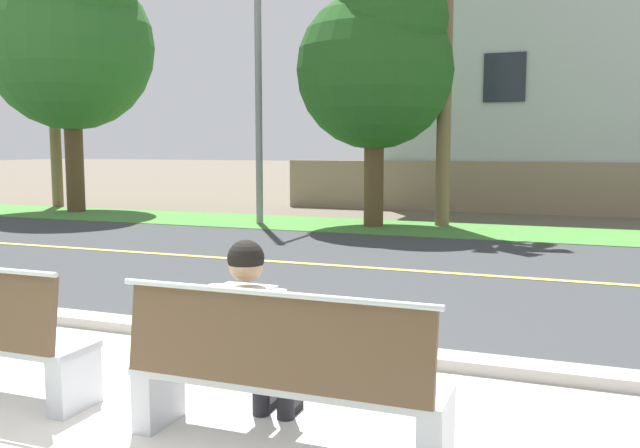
% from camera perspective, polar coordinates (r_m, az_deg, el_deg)
% --- Properties ---
extents(ground_plane, '(140.00, 140.00, 0.00)m').
position_cam_1_polar(ground_plane, '(11.56, 6.67, -2.51)').
color(ground_plane, '#665B4C').
extents(sidewalk_pavement, '(44.00, 3.60, 0.01)m').
position_cam_1_polar(sidewalk_pavement, '(4.82, -17.54, -15.69)').
color(sidewalk_pavement, beige).
rests_on(sidewalk_pavement, ground_plane).
extents(curb_edge, '(44.00, 0.30, 0.11)m').
position_cam_1_polar(curb_edge, '(6.36, -6.38, -9.51)').
color(curb_edge, '#ADA89E').
rests_on(curb_edge, ground_plane).
extents(street_asphalt, '(52.00, 8.00, 0.01)m').
position_cam_1_polar(street_asphalt, '(10.13, 4.54, -3.74)').
color(street_asphalt, '#383A3D').
rests_on(street_asphalt, ground_plane).
extents(road_centre_line, '(48.00, 0.14, 0.01)m').
position_cam_1_polar(road_centre_line, '(10.13, 4.54, -3.71)').
color(road_centre_line, '#E0CC4C').
rests_on(road_centre_line, ground_plane).
extents(far_verge_grass, '(48.00, 2.80, 0.02)m').
position_cam_1_polar(far_verge_grass, '(15.05, 10.11, -0.44)').
color(far_verge_grass, '#478438').
rests_on(far_verge_grass, ground_plane).
extents(bench_right, '(1.95, 0.48, 1.01)m').
position_cam_1_polar(bench_right, '(4.08, -3.26, -12.74)').
color(bench_right, silver).
rests_on(bench_right, ground_plane).
extents(seated_person_white, '(0.52, 0.68, 1.25)m').
position_cam_1_polar(seated_person_white, '(4.27, -5.59, -8.85)').
color(seated_person_white, black).
rests_on(seated_person_white, ground_plane).
extents(streetlamp, '(0.24, 2.10, 7.80)m').
position_cam_1_polar(streetlamp, '(16.28, -4.94, 15.73)').
color(streetlamp, gray).
rests_on(streetlamp, ground_plane).
extents(shade_tree_far_left, '(4.50, 4.50, 7.43)m').
position_cam_1_polar(shade_tree_far_left, '(20.06, -20.16, 14.80)').
color(shade_tree_far_left, brown).
rests_on(shade_tree_far_left, ground_plane).
extents(shade_tree_left, '(3.49, 3.49, 5.75)m').
position_cam_1_polar(shade_tree_left, '(15.35, 4.96, 13.71)').
color(shade_tree_left, brown).
rests_on(shade_tree_left, ground_plane).
extents(garden_wall, '(13.00, 0.36, 1.40)m').
position_cam_1_polar(garden_wall, '(19.11, 15.85, 2.96)').
color(garden_wall, gray).
rests_on(garden_wall, ground_plane).
extents(house_across_street, '(13.15, 6.91, 7.22)m').
position_cam_1_polar(house_across_street, '(22.29, 23.28, 10.76)').
color(house_across_street, '#B7BCC1').
rests_on(house_across_street, ground_plane).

